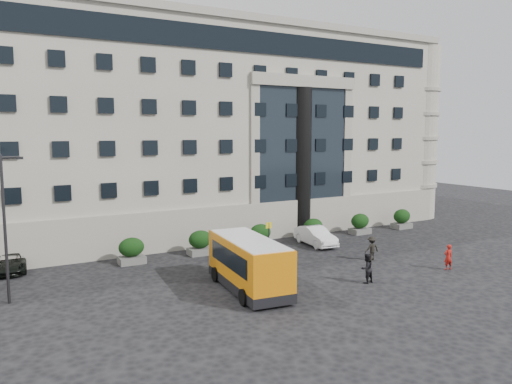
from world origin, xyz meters
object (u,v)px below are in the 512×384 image
Objects in this scene: hedge_f at (402,219)px; street_lamp at (6,223)px; pedestrian_b at (367,268)px; bus_stop_sign at (269,233)px; hedge_d at (313,229)px; hedge_e at (360,224)px; white_taxi at (315,236)px; hedge_c at (260,235)px; minibus at (249,262)px; parked_car_d at (11,262)px; pedestrian_c at (372,248)px; hedge_a at (132,251)px; pedestrian_a at (448,257)px; hedge_b at (200,242)px.

hedge_f is 34.45m from street_lamp.
bus_stop_sign is at bearing -84.58° from pedestrian_b.
hedge_d is 24.27m from street_lamp.
white_taxi is (-6.20, -1.69, -0.17)m from hedge_e.
hedge_c is 0.25× the size of minibus.
parked_car_d is at bearing 175.02° from hedge_d.
hedge_e is 6.43m from white_taxi.
parked_car_d is at bearing 173.59° from hedge_c.
pedestrian_c is (0.64, -5.89, 0.11)m from white_taxi.
white_taxi reaches higher than parked_car_d.
minibus reaches higher than white_taxi.
hedge_a reaches higher than white_taxi.
pedestrian_c is (-5.55, -7.59, -0.06)m from hedge_e.
pedestrian_a is at bearing 170.60° from pedestrian_b.
hedge_e is (10.40, 0.00, 0.00)m from hedge_c.
pedestrian_b is at bearing -19.33° from street_lamp.
parked_car_d is at bearing 142.80° from minibus.
pedestrian_b is (-6.78, 0.43, 0.05)m from pedestrian_a.
hedge_b reaches higher than pedestrian_a.
hedge_b reaches higher than parked_car_d.
hedge_c is 14.17m from pedestrian_a.
hedge_a is 0.25× the size of minibus.
bus_stop_sign is at bearing -162.68° from white_taxi.
hedge_f is 33.56m from parked_car_d.
hedge_f reaches higher than pedestrian_c.
minibus is 13.99m from pedestrian_a.
hedge_b is 1.00× the size of hedge_c.
hedge_b is 1.00× the size of hedge_d.
minibus is at bearing -19.63° from street_lamp.
hedge_d is 1.01× the size of pedestrian_b.
pedestrian_a is at bearing -103.18° from hedge_e.
pedestrian_b is at bearing -27.74° from parked_car_d.
pedestrian_c is at bearing -39.80° from bus_stop_sign.
hedge_a is 0.73× the size of bus_stop_sign.
hedge_e reaches higher than white_taxi.
hedge_b is at bearing -0.88° from parked_car_d.
street_lamp is at bearing -165.33° from hedge_c.
hedge_d is 0.42× the size of parked_car_d.
hedge_b and hedge_e have the same top height.
hedge_c is 3.05m from bus_stop_sign.
hedge_a is 21.61m from pedestrian_a.
hedge_f is (5.20, 0.00, 0.00)m from hedge_e.
hedge_f reaches higher than pedestrian_b.
hedge_f is 0.23× the size of street_lamp.
pedestrian_a is (12.80, -11.96, -0.07)m from hedge_b.
hedge_b is 13.00m from pedestrian_b.
hedge_a is 1.00× the size of hedge_c.
bus_stop_sign is at bearing -107.82° from hedge_c.
minibus is at bearing -24.53° from pedestrian_b.
pedestrian_c is (22.75, -9.60, 0.26)m from parked_car_d.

